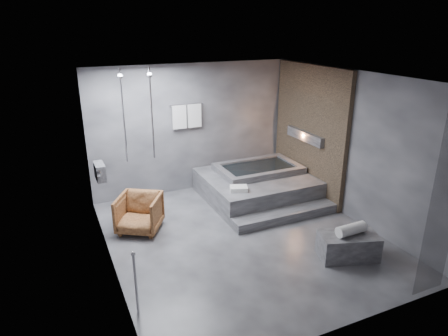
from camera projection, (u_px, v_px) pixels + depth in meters
name	position (u px, v px, depth m)	size (l,w,h in m)	color
room	(259.00, 137.00, 6.85)	(5.00, 5.04, 2.82)	#2F2F32
tub_deck	(256.00, 186.00, 8.65)	(2.20, 2.00, 0.50)	#353537
tub_step	(285.00, 215.00, 7.69)	(2.20, 0.36, 0.18)	#353537
concrete_bench	(348.00, 246.00, 6.42)	(0.91, 0.50, 0.41)	#353538
driftwood_chair	(139.00, 213.00, 7.21)	(0.73, 0.75, 0.68)	#472611
rolled_towel	(351.00, 229.00, 6.32)	(0.18, 0.18, 0.51)	white
deck_towel	(239.00, 189.00, 7.76)	(0.33, 0.24, 0.09)	silver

